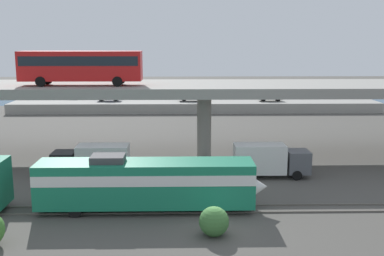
{
  "coord_description": "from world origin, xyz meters",
  "views": [
    {
      "loc": [
        -2.36,
        -29.22,
        12.4
      ],
      "look_at": [
        -1.22,
        22.98,
        2.58
      ],
      "focal_mm": 44.42,
      "sensor_mm": 36.0,
      "label": 1
    }
  ],
  "objects_px": {
    "service_truck_east": "(269,159)",
    "parked_car_0": "(109,97)",
    "parked_car_2": "(270,97)",
    "parked_car_3": "(73,94)",
    "train_locomotive": "(156,182)",
    "parked_car_1": "(192,97)",
    "service_truck_west": "(93,160)",
    "transit_bus_on_overpass": "(81,65)"
  },
  "relations": [
    {
      "from": "parked_car_1",
      "to": "parked_car_2",
      "type": "relative_size",
      "value": 1.12
    },
    {
      "from": "service_truck_east",
      "to": "parked_car_1",
      "type": "height_order",
      "value": "parked_car_1"
    },
    {
      "from": "parked_car_3",
      "to": "service_truck_east",
      "type": "bearing_deg",
      "value": 121.74
    },
    {
      "from": "service_truck_east",
      "to": "parked_car_3",
      "type": "relative_size",
      "value": 1.67
    },
    {
      "from": "service_truck_east",
      "to": "parked_car_2",
      "type": "height_order",
      "value": "parked_car_2"
    },
    {
      "from": "service_truck_west",
      "to": "parked_car_1",
      "type": "height_order",
      "value": "parked_car_1"
    },
    {
      "from": "parked_car_1",
      "to": "parked_car_3",
      "type": "distance_m",
      "value": 22.13
    },
    {
      "from": "service_truck_west",
      "to": "parked_car_0",
      "type": "relative_size",
      "value": 1.7
    },
    {
      "from": "train_locomotive",
      "to": "service_truck_east",
      "type": "distance_m",
      "value": 12.89
    },
    {
      "from": "transit_bus_on_overpass",
      "to": "service_truck_west",
      "type": "height_order",
      "value": "transit_bus_on_overpass"
    },
    {
      "from": "parked_car_2",
      "to": "service_truck_west",
      "type": "bearing_deg",
      "value": -120.01
    },
    {
      "from": "service_truck_west",
      "to": "parked_car_2",
      "type": "xyz_separation_m",
      "value": [
        23.42,
        40.54,
        0.82
      ]
    },
    {
      "from": "service_truck_west",
      "to": "parked_car_1",
      "type": "distance_m",
      "value": 41.88
    },
    {
      "from": "service_truck_east",
      "to": "parked_car_2",
      "type": "distance_m",
      "value": 41.24
    },
    {
      "from": "transit_bus_on_overpass",
      "to": "parked_car_1",
      "type": "height_order",
      "value": "transit_bus_on_overpass"
    },
    {
      "from": "service_truck_east",
      "to": "train_locomotive",
      "type": "bearing_deg",
      "value": -139.46
    },
    {
      "from": "parked_car_2",
      "to": "parked_car_3",
      "type": "bearing_deg",
      "value": 172.82
    },
    {
      "from": "parked_car_1",
      "to": "parked_car_3",
      "type": "xyz_separation_m",
      "value": [
        -21.72,
        4.28,
        -0.0
      ]
    },
    {
      "from": "service_truck_west",
      "to": "parked_car_1",
      "type": "xyz_separation_m",
      "value": [
        9.79,
        40.72,
        0.83
      ]
    },
    {
      "from": "parked_car_0",
      "to": "parked_car_3",
      "type": "relative_size",
      "value": 0.98
    },
    {
      "from": "service_truck_west",
      "to": "parked_car_0",
      "type": "bearing_deg",
      "value": -83.48
    },
    {
      "from": "parked_car_3",
      "to": "parked_car_0",
      "type": "bearing_deg",
      "value": 152.11
    },
    {
      "from": "service_truck_west",
      "to": "service_truck_east",
      "type": "xyz_separation_m",
      "value": [
        15.9,
        0.0,
        0.0
      ]
    },
    {
      "from": "service_truck_west",
      "to": "transit_bus_on_overpass",
      "type": "bearing_deg",
      "value": -71.62
    },
    {
      "from": "parked_car_0",
      "to": "parked_car_1",
      "type": "height_order",
      "value": "same"
    },
    {
      "from": "transit_bus_on_overpass",
      "to": "parked_car_2",
      "type": "bearing_deg",
      "value": 53.7
    },
    {
      "from": "train_locomotive",
      "to": "parked_car_2",
      "type": "distance_m",
      "value": 51.88
    },
    {
      "from": "transit_bus_on_overpass",
      "to": "service_truck_east",
      "type": "relative_size",
      "value": 1.76
    },
    {
      "from": "parked_car_0",
      "to": "parked_car_2",
      "type": "distance_m",
      "value": 28.13
    },
    {
      "from": "train_locomotive",
      "to": "parked_car_3",
      "type": "xyz_separation_m",
      "value": [
        -18.04,
        53.37,
        0.27
      ]
    },
    {
      "from": "service_truck_east",
      "to": "parked_car_3",
      "type": "bearing_deg",
      "value": 121.74
    },
    {
      "from": "transit_bus_on_overpass",
      "to": "service_truck_west",
      "type": "xyz_separation_m",
      "value": [
        1.98,
        -5.96,
        -8.24
      ]
    },
    {
      "from": "service_truck_east",
      "to": "parked_car_0",
      "type": "bearing_deg",
      "value": 116.59
    },
    {
      "from": "parked_car_2",
      "to": "parked_car_3",
      "type": "xyz_separation_m",
      "value": [
        -35.35,
        4.45,
        -0.0
      ]
    },
    {
      "from": "parked_car_0",
      "to": "parked_car_1",
      "type": "xyz_separation_m",
      "value": [
        14.49,
        -0.45,
        0.0
      ]
    },
    {
      "from": "train_locomotive",
      "to": "service_truck_west",
      "type": "bearing_deg",
      "value": 126.12
    },
    {
      "from": "train_locomotive",
      "to": "parked_car_1",
      "type": "xyz_separation_m",
      "value": [
        3.68,
        49.09,
        0.27
      ]
    },
    {
      "from": "service_truck_east",
      "to": "parked_car_0",
      "type": "height_order",
      "value": "parked_car_0"
    },
    {
      "from": "service_truck_west",
      "to": "parked_car_3",
      "type": "bearing_deg",
      "value": -75.15
    },
    {
      "from": "service_truck_west",
      "to": "train_locomotive",
      "type": "bearing_deg",
      "value": 126.12
    },
    {
      "from": "service_truck_east",
      "to": "parked_car_2",
      "type": "bearing_deg",
      "value": 79.5
    },
    {
      "from": "service_truck_west",
      "to": "parked_car_0",
      "type": "distance_m",
      "value": 41.45
    }
  ]
}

